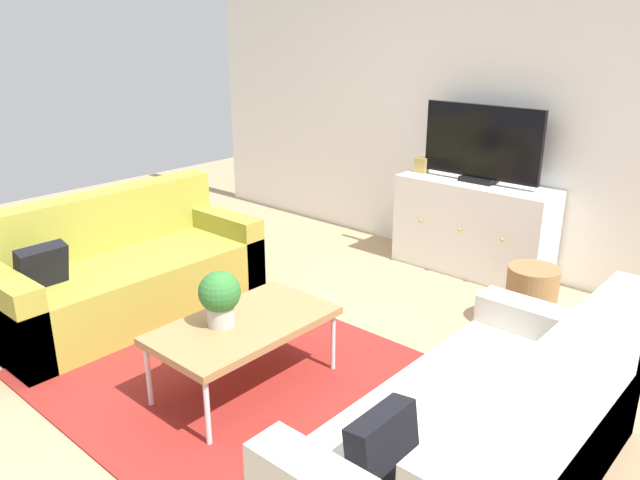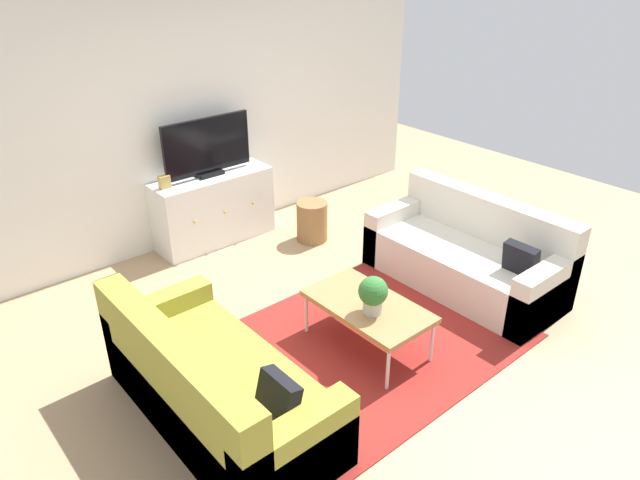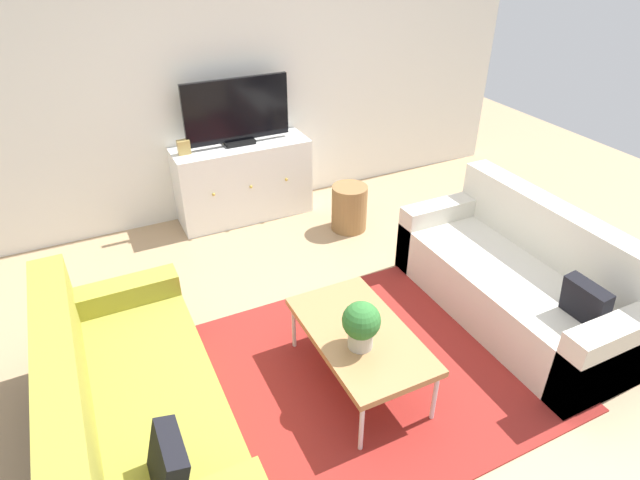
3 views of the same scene
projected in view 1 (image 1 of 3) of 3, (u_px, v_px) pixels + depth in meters
The scene contains 11 objects.
ground_plane at pixel (273, 375), 3.67m from camera, with size 10.00×10.00×0.00m, color tan.
wall_back at pixel (493, 105), 5.03m from camera, with size 6.40×0.12×2.70m, color silver.
area_rug at pixel (254, 385), 3.57m from camera, with size 2.50×1.90×0.01m, color maroon.
couch_left_side at pixel (121, 275), 4.41m from camera, with size 0.84×1.87×0.84m.
couch_right_side at pixel (491, 448), 2.61m from camera, with size 0.84×1.87×0.84m.
coffee_table at pixel (244, 327), 3.43m from camera, with size 0.58×1.02×0.42m.
potted_plant at pixel (220, 296), 3.32m from camera, with size 0.23×0.23×0.31m.
tv_console at pixel (473, 227), 5.11m from camera, with size 1.30×0.47×0.76m.
flat_screen_tv at pixel (482, 144), 4.90m from camera, with size 0.99×0.16×0.62m.
mantel_clock at pixel (422, 165), 5.30m from camera, with size 0.11×0.07×0.13m, color tan.
wicker_basket at pixel (531, 299), 4.17m from camera, with size 0.34×0.34×0.45m, color olive.
Camera 1 is at (2.33, -2.21, 1.98)m, focal length 34.69 mm.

